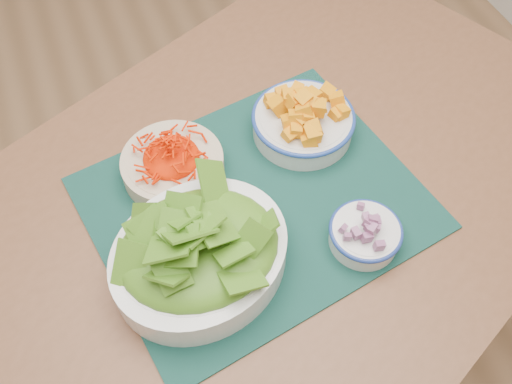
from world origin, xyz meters
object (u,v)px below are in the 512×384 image
Objects in this scene: placemat at (256,203)px; carrot_bowl at (172,161)px; table at (275,215)px; onion_bowl at (365,232)px; squash_bowl at (304,117)px; lettuce_bowl at (199,249)px.

placemat is 0.16m from carrot_bowl.
onion_bowl reaches higher than table.
table is at bearing -133.85° from squash_bowl.
carrot_bowl is (-0.16, 0.09, 0.13)m from table.
carrot_bowl is at bearing 125.46° from table.
table is 0.19m from squash_bowl.
squash_bowl is 0.33m from lettuce_bowl.
lettuce_bowl reaches higher than carrot_bowl.
lettuce_bowl reaches higher than table.
lettuce_bowl is (-0.01, -0.19, 0.03)m from carrot_bowl.
placemat is at bearing -45.12° from carrot_bowl.
table is 4.25× the size of lettuce_bowl.
placemat is 0.19m from onion_bowl.
onion_bowl is at bearing -54.90° from placemat.
onion_bowl is at bearing -45.34° from carrot_bowl.
carrot_bowl is 0.66× the size of lettuce_bowl.
table is 0.23m from carrot_bowl.
lettuce_bowl is at bearing 168.49° from onion_bowl.
lettuce_bowl is (-0.26, -0.20, 0.02)m from squash_bowl.
table is 11.90× the size of onion_bowl.
onion_bowl reaches higher than placemat.
onion_bowl is (0.24, -0.25, -0.00)m from carrot_bowl.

